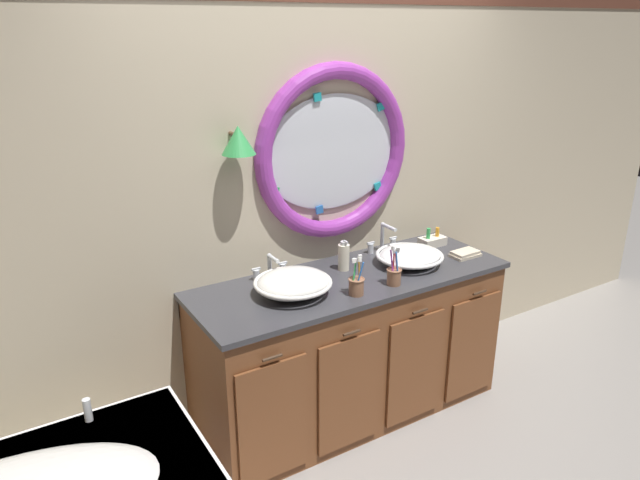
% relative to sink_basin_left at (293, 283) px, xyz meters
% --- Properties ---
extents(ground_plane, '(14.00, 14.00, 0.00)m').
position_rel_sink_basin_left_xyz_m(ground_plane, '(0.35, -0.21, -0.93)').
color(ground_plane, gray).
extents(back_wall_assembly, '(6.40, 0.26, 2.60)m').
position_rel_sink_basin_left_xyz_m(back_wall_assembly, '(0.36, 0.37, 0.38)').
color(back_wall_assembly, beige).
rests_on(back_wall_assembly, ground_plane).
extents(vanity_counter, '(1.80, 0.66, 0.87)m').
position_rel_sink_basin_left_xyz_m(vanity_counter, '(0.38, 0.03, -0.50)').
color(vanity_counter, brown).
rests_on(vanity_counter, ground_plane).
extents(sink_basin_left, '(0.40, 0.40, 0.13)m').
position_rel_sink_basin_left_xyz_m(sink_basin_left, '(0.00, 0.00, 0.00)').
color(sink_basin_left, white).
rests_on(sink_basin_left, vanity_counter).
extents(sink_basin_right, '(0.39, 0.39, 0.10)m').
position_rel_sink_basin_left_xyz_m(sink_basin_right, '(0.77, 0.00, -0.01)').
color(sink_basin_right, white).
rests_on(sink_basin_right, vanity_counter).
extents(faucet_set_left, '(0.21, 0.12, 0.14)m').
position_rel_sink_basin_left_xyz_m(faucet_set_left, '(-0.00, 0.25, -0.01)').
color(faucet_set_left, silver).
rests_on(faucet_set_left, vanity_counter).
extents(faucet_set_right, '(0.22, 0.15, 0.18)m').
position_rel_sink_basin_left_xyz_m(faucet_set_right, '(0.77, 0.25, 0.01)').
color(faucet_set_right, silver).
rests_on(faucet_set_right, vanity_counter).
extents(toothbrush_holder_left, '(0.09, 0.09, 0.21)m').
position_rel_sink_basin_left_xyz_m(toothbrush_holder_left, '(0.27, -0.17, -0.01)').
color(toothbrush_holder_left, '#996647').
rests_on(toothbrush_holder_left, vanity_counter).
extents(toothbrush_holder_right, '(0.08, 0.08, 0.22)m').
position_rel_sink_basin_left_xyz_m(toothbrush_holder_right, '(0.51, -0.18, -0.01)').
color(toothbrush_holder_right, '#996647').
rests_on(toothbrush_holder_right, vanity_counter).
extents(soap_dispenser, '(0.06, 0.07, 0.18)m').
position_rel_sink_basin_left_xyz_m(soap_dispenser, '(0.40, 0.13, 0.02)').
color(soap_dispenser, '#EFE5C6').
rests_on(soap_dispenser, vanity_counter).
extents(folded_hand_towel, '(0.18, 0.11, 0.03)m').
position_rel_sink_basin_left_xyz_m(folded_hand_towel, '(1.13, -0.08, -0.05)').
color(folded_hand_towel, beige).
rests_on(folded_hand_towel, vanity_counter).
extents(toiletry_basket, '(0.17, 0.09, 0.12)m').
position_rel_sink_basin_left_xyz_m(toiletry_basket, '(1.09, 0.16, -0.03)').
color(toiletry_basket, beige).
rests_on(toiletry_basket, vanity_counter).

